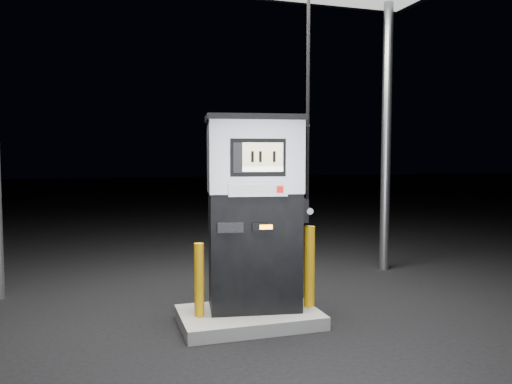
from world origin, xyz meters
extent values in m
plane|color=black|center=(0.00, 0.00, 0.00)|extent=(80.00, 80.00, 0.00)
cube|color=slate|center=(0.00, 0.00, 0.07)|extent=(1.60, 1.00, 0.15)
cylinder|color=gray|center=(3.00, 2.00, 2.25)|extent=(0.16, 0.16, 4.50)
cube|color=black|center=(0.09, 0.10, 0.84)|extent=(1.13, 0.76, 1.38)
cube|color=#B9B9C1|center=(0.09, 0.10, 1.94)|extent=(1.15, 0.78, 0.83)
cube|color=black|center=(0.09, 0.10, 2.38)|extent=(1.20, 0.83, 0.07)
cube|color=black|center=(0.04, -0.22, 1.93)|extent=(0.61, 0.13, 0.42)
cube|color=#C3B58D|center=(0.09, -0.24, 1.97)|extent=(0.45, 0.07, 0.26)
cube|color=white|center=(0.09, -0.24, 1.81)|extent=(0.45, 0.07, 0.06)
cube|color=#B9B9C1|center=(0.04, -0.22, 1.58)|extent=(0.66, 0.13, 0.15)
cube|color=#A5A7AD|center=(0.04, -0.23, 1.58)|extent=(0.60, 0.10, 0.12)
cube|color=#A90E0B|center=(0.28, -0.27, 1.58)|extent=(0.08, 0.02, 0.08)
cube|color=black|center=(0.10, -0.22, 1.16)|extent=(0.24, 0.06, 0.10)
cube|color=orange|center=(0.13, -0.24, 1.16)|extent=(0.14, 0.03, 0.05)
cube|color=black|center=(-0.26, -0.17, 1.16)|extent=(0.29, 0.07, 0.11)
cube|color=black|center=(0.66, 0.01, 1.31)|extent=(0.14, 0.21, 0.27)
cylinder|color=gray|center=(0.73, 0.00, 1.31)|extent=(0.11, 0.25, 0.08)
cylinder|color=black|center=(0.70, -0.05, 3.14)|extent=(0.05, 0.05, 3.41)
cylinder|color=#DD9B0C|center=(-0.59, -0.01, 0.56)|extent=(0.13, 0.13, 0.83)
cylinder|color=#DD9B0C|center=(0.74, -0.03, 0.63)|extent=(0.16, 0.16, 0.97)
camera|label=1|loc=(-1.58, -5.46, 1.95)|focal=35.00mm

